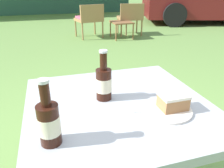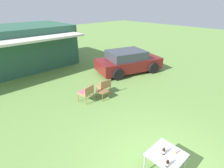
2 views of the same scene
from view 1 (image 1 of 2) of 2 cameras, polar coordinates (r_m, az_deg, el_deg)
The scene contains 9 objects.
parked_car at distance 8.19m, azimuth 23.06°, elevation 19.35°, with size 4.32×2.92×1.37m.
wicker_chair_cushioned at distance 5.32m, azimuth -5.91°, elevation 16.83°, with size 0.66×0.61×0.76m.
wicker_chair_plain at distance 5.58m, azimuth 4.84°, elevation 17.20°, with size 0.62×0.57×0.76m.
garden_side_table at distance 5.26m, azimuth 2.51°, elevation 15.51°, with size 0.46×0.51×0.38m.
patio_table at distance 1.03m, azimuth 1.60°, elevation -8.26°, with size 0.81×0.79×0.69m.
cake_on_plate at distance 0.95m, azimuth 14.97°, elevation -5.28°, with size 0.21×0.21×0.08m.
cola_bottle_near at distance 0.99m, azimuth -2.16°, elevation 0.38°, with size 0.07×0.07×0.23m.
cola_bottle_far at distance 0.75m, azimuth -16.15°, elevation -9.58°, with size 0.07×0.07×0.23m.
fork at distance 0.93m, azimuth 10.73°, elevation -7.26°, with size 0.16×0.06×0.01m.
Camera 1 is at (-0.27, -0.82, 1.18)m, focal length 35.00 mm.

